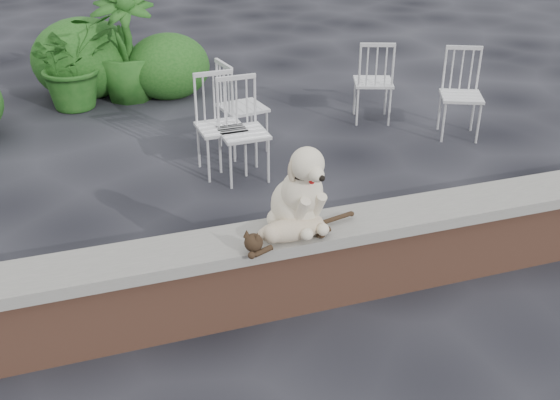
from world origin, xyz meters
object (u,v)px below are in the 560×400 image
object	(u,v)px
chair_d	(462,95)
potted_plant_b	(125,44)
potted_plant_a	(72,61)
chair_e	(243,106)
chair_b	(221,126)
chair_c	(373,80)
chair_a	(243,131)
cat	(292,228)
dog	(296,184)

from	to	relation	value
chair_d	potted_plant_b	world-z (taller)	potted_plant_b
chair_d	potted_plant_a	bearing A→B (deg)	173.50
chair_d	potted_plant_a	size ratio (longest dim) A/B	0.84
chair_e	chair_d	xyz separation A→B (m)	(2.29, -0.40, 0.00)
chair_b	potted_plant_b	xyz separation A→B (m)	(-0.56, 2.46, 0.21)
chair_c	chair_b	size ratio (longest dim) A/B	1.00
chair_d	chair_e	bearing A→B (deg)	-165.64
chair_a	chair_e	world-z (taller)	same
chair_d	chair_b	xyz separation A→B (m)	(-2.63, -0.07, 0.00)
chair_d	cat	bearing A→B (deg)	-114.82
chair_a	chair_e	xyz separation A→B (m)	(0.18, 0.66, 0.00)
chair_a	chair_c	xyz separation A→B (m)	(1.80, 1.01, 0.00)
chair_a	chair_b	world-z (taller)	same
potted_plant_a	potted_plant_b	distance (m)	0.66
chair_d	potted_plant_b	xyz separation A→B (m)	(-3.19, 2.39, 0.21)
cat	potted_plant_b	bearing A→B (deg)	84.23
potted_plant_b	chair_b	bearing A→B (deg)	-77.12
chair_a	chair_d	distance (m)	2.48
cat	chair_e	xyz separation A→B (m)	(0.46, 2.78, -0.19)
chair_e	potted_plant_b	world-z (taller)	potted_plant_b
dog	chair_b	distance (m)	2.21
chair_a	potted_plant_b	world-z (taller)	potted_plant_b
dog	cat	size ratio (longest dim) A/B	0.62
chair_a	chair_d	xyz separation A→B (m)	(2.47, 0.26, 0.00)
chair_d	chair_b	size ratio (longest dim) A/B	1.00
chair_c	cat	bearing A→B (deg)	76.21
chair_e	chair_c	world-z (taller)	same
dog	cat	distance (m)	0.28
potted_plant_b	chair_c	bearing A→B (deg)	-33.09
cat	potted_plant_a	bearing A→B (deg)	92.04
cat	chair_e	world-z (taller)	chair_e
chair_c	potted_plant_a	bearing A→B (deg)	-6.06
chair_e	potted_plant_b	size ratio (longest dim) A/B	0.69
chair_e	chair_d	bearing A→B (deg)	-109.49
chair_d	potted_plant_b	bearing A→B (deg)	167.43
dog	chair_c	size ratio (longest dim) A/B	0.65
cat	chair_a	bearing A→B (deg)	71.37
chair_a	potted_plant_b	size ratio (longest dim) A/B	0.69
dog	chair_d	world-z (taller)	dog
potted_plant_a	chair_a	bearing A→B (deg)	-61.72
cat	chair_d	size ratio (longest dim) A/B	1.05
chair_c	potted_plant_b	distance (m)	3.02
chair_c	chair_a	bearing A→B (deg)	49.07
chair_e	chair_d	distance (m)	2.32
chair_c	chair_b	xyz separation A→B (m)	(-1.96, -0.81, 0.00)
dog	chair_d	bearing A→B (deg)	28.82
chair_a	potted_plant_b	bearing A→B (deg)	103.79
chair_d	potted_plant_a	distance (m)	4.47
dog	potted_plant_b	bearing A→B (deg)	85.38
chair_a	chair_d	bearing A→B (deg)	4.57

